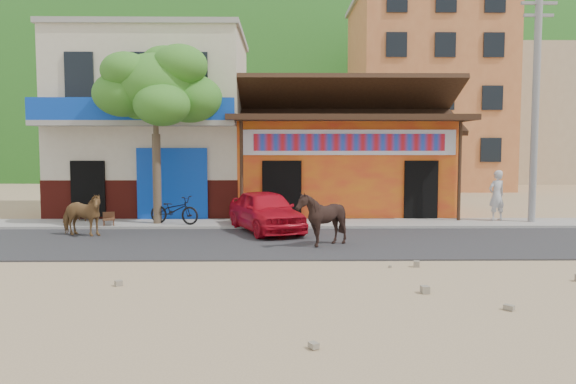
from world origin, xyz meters
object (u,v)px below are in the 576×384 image
cafe_chair_left (82,208)px  cafe_chair_right (109,213)px  pedestrian (497,195)px  cow_tan (81,215)px  utility_pole (535,105)px  red_car (266,211)px  tree (156,134)px  cow_dark (322,219)px  scooter (174,210)px

cafe_chair_left → cafe_chair_right: bearing=-41.7°
pedestrian → cafe_chair_right: 13.23m
cafe_chair_right → cafe_chair_left: bearing=121.2°
cow_tan → cafe_chair_left: bearing=35.4°
utility_pole → red_car: utility_pole is taller
tree → cafe_chair_left: 3.83m
utility_pole → cafe_chair_left: bearing=178.2°
cow_dark → cafe_chair_right: cow_dark is taller
cow_tan → scooter: 3.10m
tree → scooter: (0.60, -0.20, -2.53)m
tree → pedestrian: bearing=2.5°
utility_pole → scooter: bearing=-178.1°
scooter → pedestrian: size_ratio=1.02×
utility_pole → cow_tan: utility_pole is taller
tree → scooter: bearing=-18.5°
utility_pole → cafe_chair_right: 14.76m
tree → cow_dark: bearing=-37.2°
utility_pole → cow_tan: size_ratio=5.28×
cow_tan → red_car: size_ratio=0.39×
cafe_chair_left → cow_dark: bearing=-29.1°
pedestrian → cow_dark: bearing=15.3°
cafe_chair_left → cafe_chair_right: (1.28, -1.19, -0.05)m
cow_tan → pedestrian: size_ratio=0.86×
red_car → cafe_chair_left: size_ratio=4.26×
scooter → cow_dark: bearing=-109.4°
cafe_chair_left → pedestrian: bearing=0.4°
cow_tan → cafe_chair_right: 1.72m
tree → cow_dark: tree is taller
cafe_chair_left → cafe_chair_right: cafe_chair_left is taller
red_car → pedestrian: pedestrian is taller
tree → utility_pole: utility_pole is taller
tree → cow_dark: 6.99m
tree → red_car: 4.62m
utility_pole → scooter: utility_pole is taller
scooter → pedestrian: bearing=-66.6°
pedestrian → scooter: bearing=-15.9°
utility_pole → pedestrian: bearing=164.8°
cow_tan → tree: bearing=-22.9°
red_car → tree: bearing=138.1°
cafe_chair_right → pedestrian: bearing=-11.6°
utility_pole → cow_tan: bearing=-170.7°
tree → cow_tan: 3.73m
pedestrian → cafe_chair_right: (-13.18, -1.00, -0.48)m
pedestrian → cafe_chair_left: 14.47m
cow_dark → pedestrian: pedestrian is taller
scooter → pedestrian: (11.09, 0.70, 0.41)m
red_car → scooter: red_car is taller
utility_pole → cow_dark: utility_pole is taller
scooter → cafe_chair_right: (-2.09, -0.30, -0.07)m
scooter → cafe_chair_right: 2.12m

